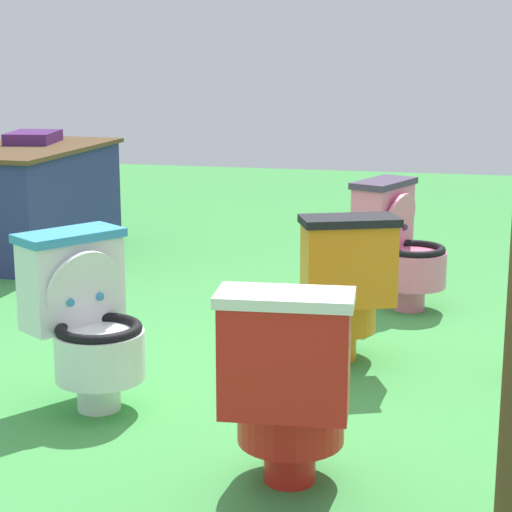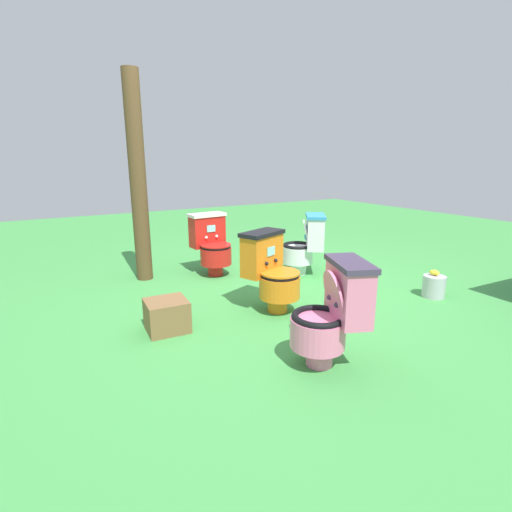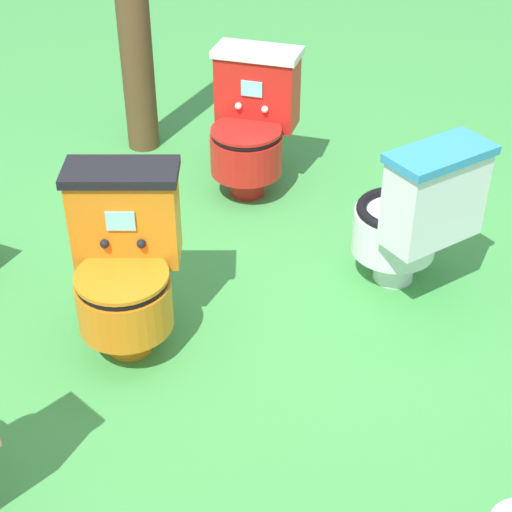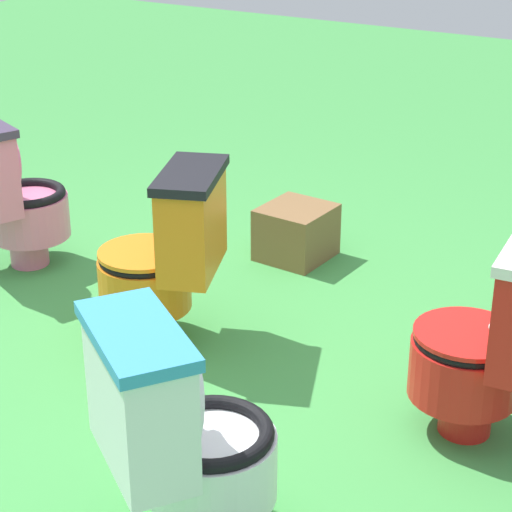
# 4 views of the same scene
# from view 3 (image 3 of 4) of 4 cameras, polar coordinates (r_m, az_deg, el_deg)

# --- Properties ---
(ground) EXTENTS (14.00, 14.00, 0.00)m
(ground) POSITION_cam_3_polar(r_m,az_deg,el_deg) (3.46, -2.08, -3.84)
(ground) COLOR #429947
(toilet_orange) EXTENTS (0.60, 0.55, 0.73)m
(toilet_orange) POSITION_cam_3_polar(r_m,az_deg,el_deg) (3.14, -9.29, -0.48)
(toilet_orange) COLOR orange
(toilet_orange) RESTS_ON ground
(toilet_white) EXTENTS (0.61, 0.63, 0.73)m
(toilet_white) POSITION_cam_3_polar(r_m,az_deg,el_deg) (3.45, 11.05, 2.88)
(toilet_white) COLOR white
(toilet_white) RESTS_ON ground
(toilet_red) EXTENTS (0.52, 0.45, 0.73)m
(toilet_red) POSITION_cam_3_polar(r_m,az_deg,el_deg) (4.16, -0.34, 9.38)
(toilet_red) COLOR red
(toilet_red) RESTS_ON ground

